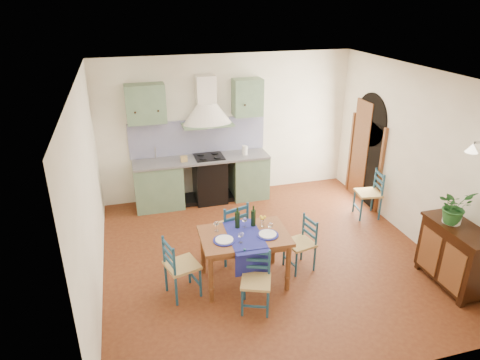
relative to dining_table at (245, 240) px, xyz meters
name	(u,v)px	position (x,y,z in m)	size (l,w,h in m)	color
floor	(267,256)	(0.52, 0.52, -0.68)	(5.00, 5.00, 0.00)	#4A1D10
back_wall	(207,149)	(0.06, 2.81, 0.37)	(5.00, 0.96, 2.80)	white
right_wall	(406,156)	(3.02, 0.80, 0.65)	(0.26, 5.00, 2.80)	white
left_wall	(89,194)	(-1.98, 0.52, 0.72)	(0.04, 5.00, 2.80)	white
ceiling	(273,76)	(0.52, 0.52, 2.12)	(5.00, 5.00, 0.01)	white
dining_table	(245,240)	(0.00, 0.00, 0.00)	(1.24, 0.94, 1.09)	brown
chair_near	(256,281)	(-0.01, -0.58, -0.27)	(0.49, 0.49, 0.81)	navy
chair_far	(231,229)	(-0.04, 0.62, -0.17)	(0.57, 0.57, 0.98)	navy
chair_left	(180,266)	(-0.92, -0.05, -0.23)	(0.51, 0.51, 0.88)	navy
chair_right	(301,243)	(0.90, 0.09, -0.26)	(0.45, 0.45, 0.82)	navy
chair_spare	(370,193)	(2.76, 1.28, -0.22)	(0.47, 0.47, 0.89)	navy
sideboard	(455,254)	(2.78, -0.85, -0.17)	(0.50, 1.05, 0.94)	black
potted_plant	(455,206)	(2.74, -0.71, 0.50)	(0.44, 0.38, 0.49)	#225B26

